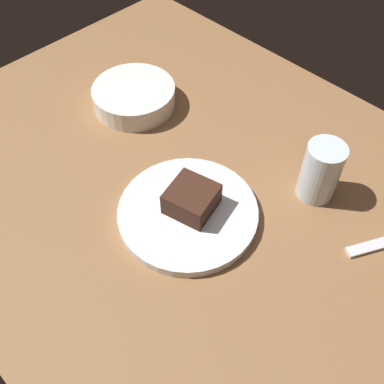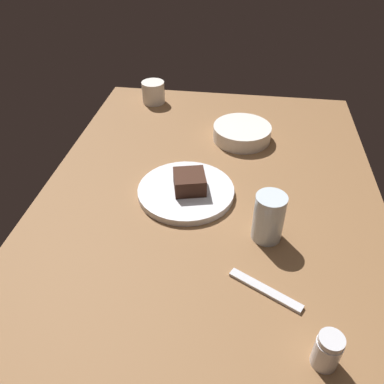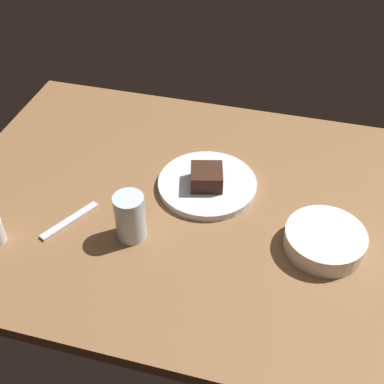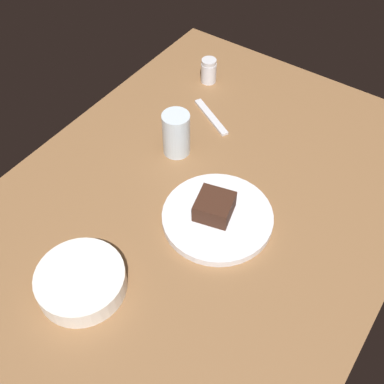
% 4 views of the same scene
% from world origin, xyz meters
% --- Properties ---
extents(dining_table, '(1.20, 0.84, 0.03)m').
position_xyz_m(dining_table, '(0.00, 0.00, 0.01)').
color(dining_table, brown).
rests_on(dining_table, ground).
extents(dessert_plate, '(0.24, 0.24, 0.02)m').
position_xyz_m(dessert_plate, '(-0.00, -0.06, 0.04)').
color(dessert_plate, silver).
rests_on(dessert_plate, dining_table).
extents(chocolate_cake_slice, '(0.09, 0.09, 0.04)m').
position_xyz_m(chocolate_cake_slice, '(-0.00, -0.05, 0.07)').
color(chocolate_cake_slice, '#381E14').
rests_on(chocolate_cake_slice, dessert_plate).
extents(water_glass, '(0.07, 0.07, 0.11)m').
position_xyz_m(water_glass, '(0.12, 0.14, 0.09)').
color(water_glass, silver).
rests_on(water_glass, dining_table).
extents(side_bowl, '(0.17, 0.17, 0.04)m').
position_xyz_m(side_bowl, '(-0.28, 0.07, 0.05)').
color(side_bowl, white).
rests_on(side_bowl, dining_table).
extents(dessert_spoon, '(0.09, 0.14, 0.01)m').
position_xyz_m(dessert_spoon, '(0.27, 0.14, 0.03)').
color(dessert_spoon, silver).
rests_on(dessert_spoon, dining_table).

